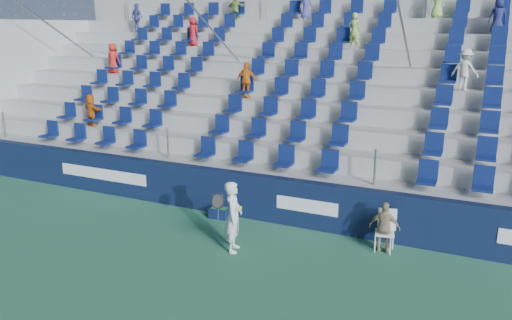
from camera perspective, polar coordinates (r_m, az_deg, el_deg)
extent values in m
plane|color=#2D6A4C|center=(10.86, -7.38, -12.10)|extent=(70.00, 70.00, 0.00)
cube|color=#0F1937|center=(13.17, -0.15, -4.18)|extent=(24.00, 0.30, 1.20)
cube|color=white|center=(15.73, -17.13, -1.57)|extent=(3.20, 0.02, 0.34)
cube|color=white|center=(12.49, 5.81, -5.24)|extent=(1.60, 0.02, 0.34)
cube|color=#A4A49E|center=(13.66, 0.88, -3.46)|extent=(24.00, 0.85, 1.20)
cube|color=#A4A49E|center=(14.33, 2.27, -1.53)|extent=(24.00, 0.85, 1.70)
cube|color=#A4A49E|center=(15.02, 3.54, 0.22)|extent=(24.00, 0.85, 2.20)
cube|color=#A4A49E|center=(15.74, 4.69, 1.81)|extent=(24.00, 0.85, 2.70)
cube|color=#A4A49E|center=(16.46, 5.75, 3.27)|extent=(24.00, 0.85, 3.20)
cube|color=#A4A49E|center=(17.21, 6.71, 4.60)|extent=(24.00, 0.85, 3.70)
cube|color=#A4A49E|center=(17.96, 7.60, 5.81)|extent=(24.00, 0.85, 4.20)
cube|color=#A4A49E|center=(18.73, 8.42, 6.93)|extent=(24.00, 0.85, 4.70)
cube|color=#A4A49E|center=(19.51, 9.18, 7.96)|extent=(24.00, 0.85, 5.20)
cube|color=#A4A49E|center=(20.10, 9.78, 9.57)|extent=(24.00, 0.50, 6.20)
cube|color=#A4A49E|center=(23.05, -23.48, 7.98)|extent=(0.30, 7.65, 5.20)
cube|color=#0D1B51|center=(13.39, 0.90, 0.40)|extent=(16.05, 0.50, 0.70)
cube|color=#0D1B51|center=(14.04, 2.32, 3.17)|extent=(16.05, 0.50, 0.70)
cube|color=#0D1B51|center=(14.72, 3.63, 5.68)|extent=(16.05, 0.50, 0.70)
cube|color=#0D1B51|center=(15.44, 4.83, 7.97)|extent=(16.05, 0.50, 0.70)
cube|color=#0D1B51|center=(16.18, 5.93, 10.04)|extent=(16.05, 0.50, 0.70)
cube|color=#0D1B51|center=(16.95, 6.94, 11.93)|extent=(16.05, 0.50, 0.70)
cube|color=#0D1B51|center=(17.74, 7.88, 13.65)|extent=(16.05, 0.50, 0.70)
cube|color=#0D1B51|center=(18.55, 8.75, 15.21)|extent=(16.05, 0.50, 0.70)
cube|color=#0D1B51|center=(19.38, 9.56, 16.64)|extent=(16.05, 0.50, 0.70)
cylinder|color=gray|center=(17.35, -3.64, 13.06)|extent=(0.06, 7.68, 4.55)
cylinder|color=gray|center=(15.42, 16.84, 12.24)|extent=(0.06, 7.68, 4.55)
cylinder|color=gray|center=(21.45, -20.22, 12.56)|extent=(0.06, 7.68, 4.55)
imported|color=#9BB849|center=(20.92, -2.34, 17.08)|extent=(0.95, 0.50, 0.98)
imported|color=#444995|center=(22.49, -13.44, 15.53)|extent=(0.75, 0.47, 1.18)
imported|color=red|center=(20.07, -16.02, 11.10)|extent=(0.55, 0.37, 1.13)
imported|color=#3C3D84|center=(19.73, 5.72, 17.18)|extent=(0.57, 0.47, 1.00)
imported|color=#CB5E17|center=(17.61, -18.31, 5.45)|extent=(1.04, 0.61, 1.07)
imported|color=#8DB347|center=(17.42, 11.17, 14.27)|extent=(0.47, 0.35, 1.18)
imported|color=navy|center=(17.74, 25.93, 14.54)|extent=(0.58, 0.45, 1.07)
imported|color=#B01722|center=(19.90, -7.21, 14.35)|extent=(0.61, 0.49, 1.08)
imported|color=beige|center=(15.24, 22.77, 9.50)|extent=(0.82, 0.60, 1.14)
imported|color=orange|center=(16.04, -1.09, 9.09)|extent=(0.70, 0.35, 1.15)
imported|color=#80BB4A|center=(18.70, 20.04, 16.58)|extent=(0.59, 0.49, 1.05)
imported|color=silver|center=(11.23, -2.60, -6.48)|extent=(0.55, 0.68, 1.63)
cylinder|color=navy|center=(11.09, -4.36, -6.16)|extent=(0.03, 0.03, 0.28)
torus|color=black|center=(10.99, -4.39, -4.70)|extent=(0.30, 0.17, 0.28)
plane|color=#262626|center=(10.99, -4.39, -4.70)|extent=(0.30, 0.16, 0.29)
sphere|color=#CBD531|center=(10.86, -1.93, -5.71)|extent=(0.07, 0.07, 0.07)
sphere|color=#CBD531|center=(10.90, -1.79, -5.46)|extent=(0.07, 0.07, 0.07)
cube|color=white|center=(11.70, 14.49, -8.07)|extent=(0.49, 0.49, 0.04)
cube|color=white|center=(11.79, 14.76, -6.56)|extent=(0.42, 0.12, 0.52)
cylinder|color=white|center=(11.66, 13.44, -9.29)|extent=(0.03, 0.03, 0.42)
cylinder|color=white|center=(11.61, 15.08, -9.51)|extent=(0.03, 0.03, 0.42)
cylinder|color=white|center=(11.97, 13.78, -8.67)|extent=(0.03, 0.03, 0.42)
cylinder|color=white|center=(11.92, 15.38, -8.89)|extent=(0.03, 0.03, 0.42)
imported|color=tan|center=(11.60, 14.49, -7.47)|extent=(0.69, 0.30, 1.17)
cube|color=#0E1834|center=(13.36, -4.21, -6.04)|extent=(0.52, 0.35, 0.27)
cube|color=#1E662D|center=(13.34, -4.21, -5.79)|extent=(0.42, 0.26, 0.16)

